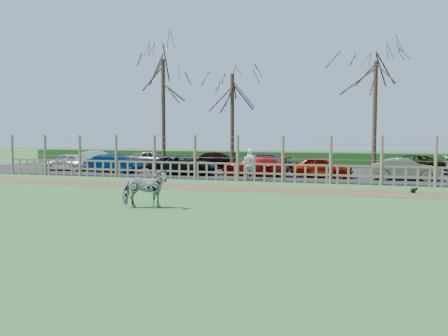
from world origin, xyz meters
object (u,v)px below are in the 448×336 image
(tree_right, at_px, (375,90))
(car_10, at_px, (269,162))
(tree_mid, at_px, (232,99))
(crow, at_px, (414,190))
(car_3, at_px, (255,166))
(car_5, at_px, (405,169))
(car_2, at_px, (184,165))
(car_8, at_px, (155,159))
(car_7, at_px, (98,159))
(car_0, at_px, (68,162))
(tree_left, at_px, (163,88))
(car_9, at_px, (209,160))
(car_1, at_px, (114,163))
(visitor_b, at_px, (249,164))
(car_4, at_px, (322,167))
(zebra, at_px, (145,189))
(visitor_a, at_px, (251,164))
(car_12, at_px, (407,164))

(tree_right, height_order, car_10, tree_right)
(tree_mid, xyz_separation_m, crow, (10.88, -8.43, -4.74))
(car_3, distance_m, car_5, 8.56)
(car_2, relative_size, car_3, 1.04)
(car_2, distance_m, car_8, 6.91)
(car_2, xyz_separation_m, car_7, (-9.36, 5.20, 0.00))
(car_0, height_order, car_5, same)
(tree_left, height_order, car_9, tree_left)
(car_1, xyz_separation_m, car_7, (-4.35, 5.04, 0.00))
(crow, bearing_deg, car_8, 148.55)
(visitor_b, relative_size, car_4, 0.49)
(car_7, distance_m, car_10, 13.62)
(zebra, bearing_deg, car_2, -0.35)
(zebra, relative_size, car_0, 0.46)
(car_0, relative_size, car_7, 0.97)
(visitor_a, bearing_deg, crow, 164.93)
(car_1, bearing_deg, car_10, -54.58)
(car_1, height_order, car_2, same)
(visitor_a, relative_size, crow, 5.59)
(car_12, bearing_deg, tree_left, -72.58)
(tree_right, relative_size, car_5, 2.02)
(zebra, relative_size, visitor_a, 0.95)
(car_3, bearing_deg, tree_left, -97.91)
(car_7, height_order, car_9, same)
(car_7, bearing_deg, tree_left, -120.07)
(tree_mid, bearing_deg, car_9, 133.33)
(tree_mid, distance_m, car_4, 7.85)
(car_5, distance_m, car_12, 4.98)
(car_9, height_order, car_12, same)
(car_5, height_order, car_8, same)
(car_4, relative_size, car_12, 0.82)
(tree_left, distance_m, visitor_b, 9.16)
(visitor_a, bearing_deg, tree_right, -132.05)
(car_4, relative_size, car_9, 0.85)
(zebra, bearing_deg, car_10, -18.03)
(crow, bearing_deg, car_12, 89.15)
(car_1, xyz_separation_m, car_10, (9.27, 5.09, 0.00))
(car_1, relative_size, car_4, 1.03)
(car_1, bearing_deg, car_12, -67.72)
(tree_mid, bearing_deg, car_10, 50.20)
(zebra, xyz_separation_m, visitor_a, (0.81, 11.27, 0.21))
(tree_right, height_order, car_12, tree_right)
(car_5, bearing_deg, visitor_a, 103.09)
(car_2, bearing_deg, car_8, 37.66)
(car_8, height_order, car_10, same)
(visitor_a, bearing_deg, visitor_b, -32.17)
(tree_right, height_order, visitor_a, tree_right)
(crow, distance_m, car_10, 14.01)
(car_2, height_order, car_9, same)
(car_2, bearing_deg, car_9, 0.61)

